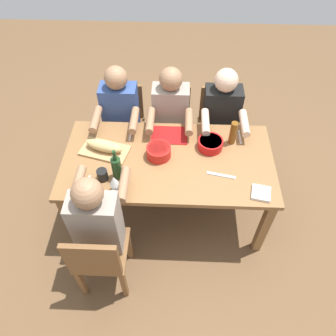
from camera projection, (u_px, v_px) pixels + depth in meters
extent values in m
plane|color=brown|center=(168.00, 209.00, 3.27)|extent=(8.00, 8.00, 0.00)
cube|color=olive|center=(168.00, 161.00, 2.73)|extent=(1.76, 0.89, 0.04)
cube|color=olive|center=(252.00, 159.00, 3.24)|extent=(0.07, 0.07, 0.70)
cube|color=olive|center=(88.00, 154.00, 3.28)|extent=(0.07, 0.07, 0.70)
cube|color=olive|center=(264.00, 227.00, 2.74)|extent=(0.07, 0.07, 0.70)
cube|color=olive|center=(70.00, 221.00, 2.78)|extent=(0.07, 0.07, 0.70)
cube|color=brown|center=(102.00, 250.00, 2.51)|extent=(0.40, 0.40, 0.03)
cube|color=brown|center=(92.00, 260.00, 2.23)|extent=(0.38, 0.04, 0.40)
cube|color=brown|center=(89.00, 243.00, 2.79)|extent=(0.04, 0.04, 0.42)
cube|color=brown|center=(129.00, 244.00, 2.78)|extent=(0.04, 0.04, 0.42)
cube|color=brown|center=(81.00, 282.00, 2.57)|extent=(0.04, 0.04, 0.42)
cube|color=brown|center=(124.00, 284.00, 2.56)|extent=(0.04, 0.04, 0.42)
cylinder|color=#2D2D38|center=(101.00, 237.00, 2.81)|extent=(0.11, 0.11, 0.45)
cylinder|color=#2D2D38|center=(119.00, 238.00, 2.81)|extent=(0.11, 0.11, 0.45)
cube|color=gray|center=(97.00, 224.00, 2.33)|extent=(0.34, 0.20, 0.55)
cylinder|color=#9E7251|center=(78.00, 183.00, 2.42)|extent=(0.07, 0.30, 0.07)
cylinder|color=#9E7251|center=(124.00, 184.00, 2.41)|extent=(0.07, 0.30, 0.07)
sphere|color=#9E7251|center=(87.00, 193.00, 2.05)|extent=(0.21, 0.21, 0.21)
cube|color=brown|center=(124.00, 129.00, 3.40)|extent=(0.40, 0.40, 0.03)
cube|color=brown|center=(124.00, 101.00, 3.36)|extent=(0.38, 0.04, 0.40)
cube|color=brown|center=(140.00, 156.00, 3.46)|extent=(0.04, 0.04, 0.42)
cube|color=brown|center=(109.00, 155.00, 3.46)|extent=(0.04, 0.04, 0.42)
cube|color=brown|center=(143.00, 133.00, 3.68)|extent=(0.04, 0.04, 0.42)
cube|color=brown|center=(113.00, 133.00, 3.69)|extent=(0.04, 0.04, 0.42)
cylinder|color=#2D2D38|center=(131.00, 158.00, 3.42)|extent=(0.11, 0.11, 0.45)
cylinder|color=#2D2D38|center=(116.00, 158.00, 3.42)|extent=(0.11, 0.11, 0.45)
cube|color=#334C8C|center=(120.00, 111.00, 3.14)|extent=(0.34, 0.20, 0.55)
cylinder|color=#9E7251|center=(134.00, 120.00, 2.87)|extent=(0.07, 0.30, 0.07)
cylinder|color=#9E7251|center=(96.00, 119.00, 2.88)|extent=(0.07, 0.30, 0.07)
sphere|color=#9E7251|center=(116.00, 78.00, 2.86)|extent=(0.21, 0.21, 0.21)
cube|color=brown|center=(217.00, 131.00, 3.38)|extent=(0.40, 0.40, 0.03)
cube|color=brown|center=(219.00, 104.00, 3.33)|extent=(0.38, 0.04, 0.40)
cube|color=brown|center=(232.00, 158.00, 3.43)|extent=(0.04, 0.04, 0.42)
cube|color=brown|center=(200.00, 157.00, 3.44)|extent=(0.04, 0.04, 0.42)
cube|color=brown|center=(229.00, 136.00, 3.65)|extent=(0.04, 0.04, 0.42)
cube|color=brown|center=(199.00, 135.00, 3.66)|extent=(0.04, 0.04, 0.42)
cylinder|color=#2D2D38|center=(224.00, 161.00, 3.39)|extent=(0.11, 0.11, 0.45)
cylinder|color=#2D2D38|center=(208.00, 160.00, 3.40)|extent=(0.11, 0.11, 0.45)
cube|color=black|center=(221.00, 113.00, 3.12)|extent=(0.34, 0.20, 0.55)
cylinder|color=beige|center=(244.00, 123.00, 2.85)|extent=(0.07, 0.30, 0.07)
cylinder|color=beige|center=(205.00, 122.00, 2.85)|extent=(0.07, 0.30, 0.07)
sphere|color=beige|center=(226.00, 80.00, 2.84)|extent=(0.21, 0.21, 0.21)
cube|color=brown|center=(171.00, 130.00, 3.39)|extent=(0.40, 0.40, 0.03)
cube|color=brown|center=(171.00, 102.00, 3.34)|extent=(0.38, 0.04, 0.40)
cube|color=brown|center=(186.00, 157.00, 3.44)|extent=(0.04, 0.04, 0.42)
cube|color=brown|center=(154.00, 156.00, 3.45)|extent=(0.04, 0.04, 0.42)
cube|color=brown|center=(186.00, 135.00, 3.66)|extent=(0.04, 0.04, 0.42)
cube|color=brown|center=(156.00, 134.00, 3.67)|extent=(0.04, 0.04, 0.42)
cylinder|color=#2D2D38|center=(177.00, 159.00, 3.40)|extent=(0.11, 0.11, 0.45)
cylinder|color=#2D2D38|center=(162.00, 159.00, 3.41)|extent=(0.11, 0.11, 0.45)
cube|color=gray|center=(171.00, 112.00, 3.13)|extent=(0.34, 0.20, 0.55)
cylinder|color=#9E7251|center=(189.00, 122.00, 2.86)|extent=(0.07, 0.30, 0.07)
cylinder|color=#9E7251|center=(150.00, 121.00, 2.87)|extent=(0.07, 0.30, 0.07)
sphere|color=#9E7251|center=(171.00, 79.00, 2.85)|extent=(0.21, 0.21, 0.21)
cylinder|color=red|center=(159.00, 152.00, 2.70)|extent=(0.20, 0.20, 0.10)
cylinder|color=orange|center=(159.00, 149.00, 2.68)|extent=(0.18, 0.18, 0.03)
cylinder|color=red|center=(210.00, 144.00, 2.77)|extent=(0.21, 0.21, 0.08)
cylinder|color=beige|center=(211.00, 142.00, 2.75)|extent=(0.19, 0.19, 0.03)
cube|color=tan|center=(105.00, 150.00, 2.76)|extent=(0.44, 0.32, 0.02)
ellipsoid|color=tan|center=(104.00, 146.00, 2.72)|extent=(0.34, 0.19, 0.09)
cylinder|color=#193819|center=(117.00, 168.00, 2.52)|extent=(0.08, 0.08, 0.20)
cylinder|color=#193819|center=(114.00, 155.00, 2.41)|extent=(0.03, 0.03, 0.09)
cylinder|color=brown|center=(233.00, 133.00, 2.76)|extent=(0.06, 0.06, 0.22)
cylinder|color=silver|center=(116.00, 190.00, 2.50)|extent=(0.07, 0.07, 0.01)
cylinder|color=silver|center=(115.00, 187.00, 2.47)|extent=(0.01, 0.01, 0.07)
cone|color=silver|center=(114.00, 181.00, 2.41)|extent=(0.08, 0.08, 0.08)
cylinder|color=black|center=(102.00, 175.00, 2.54)|extent=(0.08, 0.08, 0.10)
cube|color=silver|center=(87.00, 184.00, 2.54)|extent=(0.04, 0.17, 0.01)
cube|color=silver|center=(131.00, 134.00, 2.90)|extent=(0.02, 0.17, 0.01)
cube|color=silver|center=(240.00, 137.00, 2.88)|extent=(0.02, 0.17, 0.01)
cube|color=maroon|center=(169.00, 135.00, 2.90)|extent=(0.32, 0.23, 0.01)
cube|color=silver|center=(221.00, 175.00, 2.60)|extent=(0.23, 0.07, 0.01)
cube|color=white|center=(261.00, 193.00, 2.47)|extent=(0.16, 0.16, 0.02)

